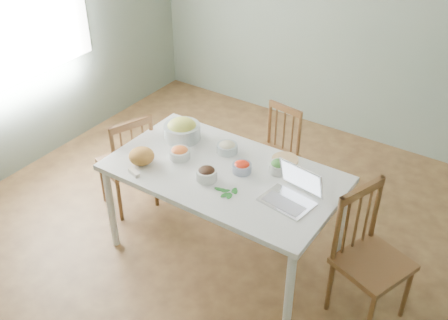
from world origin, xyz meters
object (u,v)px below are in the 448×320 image
Objects in this scene: bowl_squash at (182,129)px; laptop at (288,189)px; chair_far at (272,155)px; dining_table at (224,213)px; bread_boule at (142,156)px; chair_left at (126,160)px; chair_right at (374,261)px.

bowl_squash is 1.15m from laptop.
laptop is at bearing -48.23° from chair_far.
chair_far is at bearing 95.09° from dining_table.
chair_far is (-0.08, 0.90, 0.03)m from dining_table.
chair_left is at bearing 147.88° from bread_boule.
chair_left is (-1.00, -0.85, 0.04)m from chair_far.
dining_table is at bearing 107.30° from chair_left.
chair_left reaches higher than chair_far.
bowl_squash is 0.85× the size of laptop.
chair_left is (-1.08, 0.06, 0.07)m from dining_table.
laptop reaches higher than chair_left.
laptop is (1.15, 0.19, 0.06)m from bread_boule.
chair_right is (1.28, -0.86, 0.07)m from chair_far.
bread_boule reaches higher than chair_far.
dining_table is 1.21m from chair_right.
bowl_squash is at bearing 85.31° from bread_boule.
chair_right is at bearing 19.29° from laptop.
laptop reaches higher than bowl_squash.
bowl_squash reaches higher than chair_far.
laptop is at bearing -7.37° from dining_table.
bowl_squash reaches higher than dining_table.
dining_table is 1.09m from chair_left.
bread_boule is (-0.58, -0.26, 0.47)m from dining_table.
chair_far reaches higher than dining_table.
chair_far is 0.92× the size of chair_left.
chair_far is 2.95× the size of bowl_squash.
chair_right reaches higher than bread_boule.
dining_table is 1.70× the size of chair_right.
bread_boule is at bearing -155.84° from dining_table.
laptop reaches higher than chair_right.
chair_far is 1.31m from chair_left.
chair_far is at bearing 56.90° from bowl_squash.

